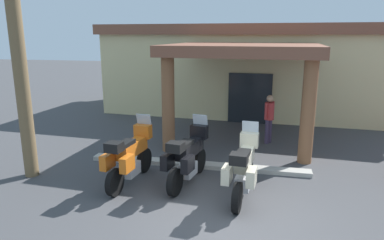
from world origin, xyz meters
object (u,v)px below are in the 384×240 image
motel_building (257,68)px  motorcycle_black (188,157)px  motorcycle_cream (244,168)px  pedestrian (269,116)px  motorcycle_orange (130,157)px

motel_building → motorcycle_black: size_ratio=6.57×
motorcycle_cream → pedestrian: (0.53, 4.40, 0.27)m
motel_building → pedestrian: bearing=-80.0°
motorcycle_orange → pedestrian: (3.36, 4.22, 0.27)m
motel_building → pedestrian: size_ratio=8.65×
motorcycle_orange → pedestrian: 5.41m
motorcycle_cream → pedestrian: bearing=-1.8°
motel_building → motorcycle_cream: (0.15, -9.81, -1.39)m
motorcycle_orange → motel_building: bearing=-9.6°
motorcycle_black → motorcycle_cream: bearing=-98.1°
motorcycle_cream → motel_building: bearing=5.9°
motorcycle_orange → pedestrian: pedestrian is taller
motorcycle_orange → motorcycle_black: bearing=-72.5°
motorcycle_black → motorcycle_cream: same height
motorcycle_orange → motorcycle_cream: same height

